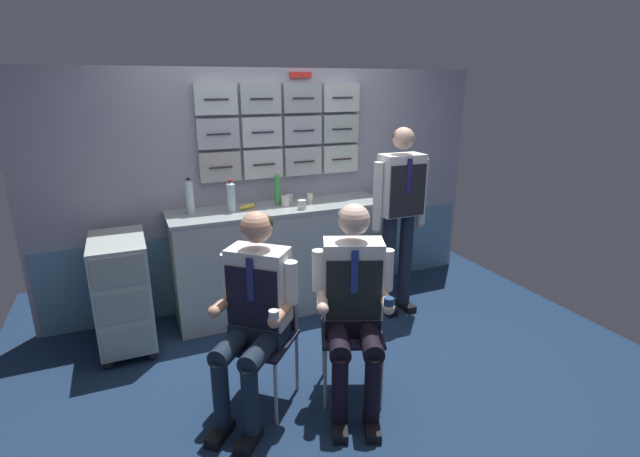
# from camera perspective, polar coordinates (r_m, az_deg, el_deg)

# --- Properties ---
(ground) EXTENTS (4.80, 4.80, 0.04)m
(ground) POSITION_cam_1_polar(r_m,az_deg,el_deg) (3.61, 1.78, -17.00)
(ground) COLOR #182B48
(galley_bulkhead) EXTENTS (4.20, 0.14, 2.15)m
(galley_bulkhead) POSITION_cam_1_polar(r_m,az_deg,el_deg) (4.36, -5.57, 5.03)
(galley_bulkhead) COLOR #9798AB
(galley_bulkhead) RESTS_ON ground
(galley_counter) EXTENTS (1.95, 0.53, 0.98)m
(galley_counter) POSITION_cam_1_polar(r_m,az_deg,el_deg) (4.27, -4.69, -3.66)
(galley_counter) COLOR #A1ADAD
(galley_counter) RESTS_ON ground
(service_trolley) EXTENTS (0.40, 0.65, 0.91)m
(service_trolley) POSITION_cam_1_polar(r_m,az_deg,el_deg) (3.94, -23.06, -7.02)
(service_trolley) COLOR black
(service_trolley) RESTS_ON ground
(folding_chair_left) EXTENTS (0.56, 0.56, 0.86)m
(folding_chair_left) POSITION_cam_1_polar(r_m,az_deg,el_deg) (3.11, -6.67, -11.34)
(folding_chair_left) COLOR #A8AAAF
(folding_chair_left) RESTS_ON ground
(crew_member_left) EXTENTS (0.65, 0.68, 1.30)m
(crew_member_left) POSITION_cam_1_polar(r_m,az_deg,el_deg) (2.89, -8.13, -9.43)
(crew_member_left) COLOR black
(crew_member_left) RESTS_ON ground
(folding_chair_right) EXTENTS (0.52, 0.52, 0.86)m
(folding_chair_right) POSITION_cam_1_polar(r_m,az_deg,el_deg) (3.19, 3.80, -10.45)
(folding_chair_right) COLOR #A8AAAF
(folding_chair_right) RESTS_ON ground
(crew_member_right) EXTENTS (0.57, 0.71, 1.32)m
(crew_member_right) POSITION_cam_1_polar(r_m,az_deg,el_deg) (2.96, 4.14, -8.39)
(crew_member_right) COLOR black
(crew_member_right) RESTS_ON ground
(crew_member_standing) EXTENTS (0.53, 0.26, 1.67)m
(crew_member_standing) POSITION_cam_1_polar(r_m,az_deg,el_deg) (4.12, 9.79, 2.74)
(crew_member_standing) COLOR black
(crew_member_standing) RESTS_ON ground
(water_bottle_short) EXTENTS (0.07, 0.07, 0.28)m
(water_bottle_short) POSITION_cam_1_polar(r_m,az_deg,el_deg) (3.98, -10.86, 3.88)
(water_bottle_short) COLOR silver
(water_bottle_short) RESTS_ON galley_counter
(water_bottle_blue_cap) EXTENTS (0.06, 0.06, 0.30)m
(water_bottle_blue_cap) POSITION_cam_1_polar(r_m,az_deg,el_deg) (4.15, -5.25, 4.87)
(water_bottle_blue_cap) COLOR #45A250
(water_bottle_blue_cap) RESTS_ON galley_counter
(water_bottle_tall) EXTENTS (0.07, 0.07, 0.30)m
(water_bottle_tall) POSITION_cam_1_polar(r_m,az_deg,el_deg) (4.00, -15.72, 3.77)
(water_bottle_tall) COLOR silver
(water_bottle_tall) RESTS_ON galley_counter
(paper_cup_tan) EXTENTS (0.08, 0.08, 0.09)m
(paper_cup_tan) POSITION_cam_1_polar(r_m,az_deg,el_deg) (4.12, -4.29, 3.42)
(paper_cup_tan) COLOR silver
(paper_cup_tan) RESTS_ON galley_counter
(coffee_cup_white) EXTENTS (0.07, 0.07, 0.08)m
(coffee_cup_white) POSITION_cam_1_polar(r_m,az_deg,el_deg) (4.01, -2.22, 2.98)
(coffee_cup_white) COLOR silver
(coffee_cup_white) RESTS_ON galley_counter
(coffee_cup_spare) EXTENTS (0.06, 0.06, 0.06)m
(coffee_cup_spare) POSITION_cam_1_polar(r_m,az_deg,el_deg) (4.32, -3.77, 3.85)
(coffee_cup_spare) COLOR white
(coffee_cup_spare) RESTS_ON galley_counter
(paper_cup_blue) EXTENTS (0.06, 0.06, 0.08)m
(paper_cup_blue) POSITION_cam_1_polar(r_m,az_deg,el_deg) (4.23, -1.25, 3.79)
(paper_cup_blue) COLOR silver
(paper_cup_blue) RESTS_ON galley_counter
(snack_banana) EXTENTS (0.17, 0.10, 0.04)m
(snack_banana) POSITION_cam_1_polar(r_m,az_deg,el_deg) (4.07, -8.87, 2.67)
(snack_banana) COLOR yellow
(snack_banana) RESTS_ON galley_counter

